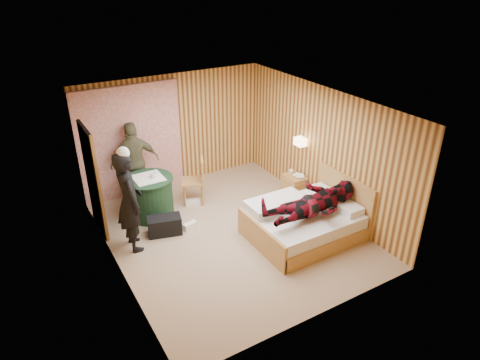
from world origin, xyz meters
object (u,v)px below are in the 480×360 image
wall_lamp (300,142)px  nightstand (294,186)px  chair_near (197,177)px  woman_standing (129,201)px  chair_far (136,177)px  bed (303,222)px  man_at_table (135,162)px  man_on_bed (315,196)px  duffel_bag (165,225)px  round_table (150,197)px

wall_lamp → nightstand: 1.05m
chair_near → nightstand: bearing=89.3°
woman_standing → chair_far: bearing=-19.4°
bed → man_at_table: bearing=126.7°
wall_lamp → nightstand: bearing=123.5°
man_at_table → man_on_bed: (2.19, -3.14, 0.08)m
wall_lamp → chair_near: (-1.93, 0.92, -0.72)m
man_at_table → duffel_bag: bearing=93.8°
round_table → chair_far: bearing=92.4°
wall_lamp → woman_standing: 3.62m
chair_near → duffel_bag: (-1.06, -0.78, -0.41)m
nightstand → man_on_bed: bearing=-115.8°
wall_lamp → man_on_bed: bearing=-118.1°
wall_lamp → man_on_bed: (-0.77, -1.45, -0.36)m
wall_lamp → man_at_table: size_ratio=0.15×
nightstand → duffel_bag: nightstand is taller
nightstand → chair_near: (-1.88, 0.86, 0.32)m
nightstand → round_table: bearing=164.1°
duffel_bag → woman_standing: bearing=-155.0°
bed → chair_near: size_ratio=1.94×
woman_standing → man_on_bed: (2.83, -1.48, 0.02)m
wall_lamp → bed: (-0.79, -1.22, -1.00)m
duffel_bag → nightstand: bearing=13.7°
bed → duffel_bag: 2.58m
nightstand → man_at_table: 3.40m
nightstand → duffel_bag: (-2.94, 0.08, -0.08)m
chair_near → man_at_table: (-1.04, 0.77, 0.28)m
chair_near → woman_standing: 1.92m
man_on_bed → round_table: bearing=133.1°
bed → duffel_bag: size_ratio=3.15×
bed → round_table: bearing=135.7°
chair_far → duffel_bag: (0.01, -1.49, -0.36)m
bed → woman_standing: bearing=155.9°
bed → man_at_table: 3.68m
chair_far → man_at_table: size_ratio=0.54×
nightstand → man_at_table: man_at_table is taller
round_table → chair_near: chair_near is taller
nightstand → chair_far: chair_far is taller
wall_lamp → woman_standing: size_ratio=0.14×
wall_lamp → chair_near: size_ratio=0.26×
bed → woman_standing: size_ratio=1.06×
wall_lamp → chair_far: 3.50m
chair_near → woman_standing: size_ratio=0.55×
chair_near → woman_standing: woman_standing is taller
duffel_bag → man_on_bed: (2.21, -1.59, 0.76)m
round_table → chair_near: (1.04, 0.02, 0.16)m
wall_lamp → duffel_bag: (-2.98, 0.14, -1.13)m
wall_lamp → bed: wall_lamp is taller
man_at_table → chair_near: bearing=147.8°
chair_far → man_at_table: bearing=38.6°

